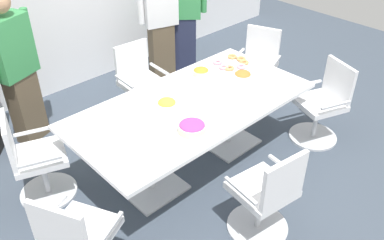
{
  "coord_description": "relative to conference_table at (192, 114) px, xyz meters",
  "views": [
    {
      "loc": [
        -2.33,
        -2.48,
        2.87
      ],
      "look_at": [
        0.0,
        0.0,
        0.55
      ],
      "focal_mm": 38.86,
      "sensor_mm": 36.0,
      "label": 1
    }
  ],
  "objects": [
    {
      "name": "ground_plane",
      "position": [
        0.0,
        0.0,
        -0.63
      ],
      "size": [
        10.0,
        10.0,
        0.01
      ],
      "primitive_type": "cube",
      "color": "#3D4754"
    },
    {
      "name": "conference_table",
      "position": [
        0.0,
        0.0,
        0.0
      ],
      "size": [
        2.4,
        1.2,
        0.75
      ],
      "color": "white",
      "rests_on": "ground"
    },
    {
      "name": "office_chair_0",
      "position": [
        -1.38,
        0.64,
        -0.22
      ],
      "size": [
        0.69,
        0.69,
        0.91
      ],
      "rotation": [
        0.0,
        0.0,
        -1.91
      ],
      "color": "silver",
      "rests_on": "ground"
    },
    {
      "name": "office_chair_2",
      "position": [
        -0.19,
        -1.1,
        -0.22
      ],
      "size": [
        0.61,
        0.61,
        0.91
      ],
      "rotation": [
        0.0,
        0.0,
        -0.14
      ],
      "color": "silver",
      "rests_on": "ground"
    },
    {
      "name": "office_chair_3",
      "position": [
        1.38,
        -0.64,
        -0.22
      ],
      "size": [
        0.69,
        0.69,
        0.91
      ],
      "rotation": [
        0.0,
        0.0,
        1.22
      ],
      "color": "silver",
      "rests_on": "ground"
    },
    {
      "name": "office_chair_4",
      "position": [
        1.56,
        0.44,
        -0.22
      ],
      "size": [
        0.7,
        0.7,
        0.91
      ],
      "rotation": [
        0.0,
        0.0,
        -4.35
      ],
      "color": "silver",
      "rests_on": "ground"
    },
    {
      "name": "office_chair_5",
      "position": [
        0.19,
        1.1,
        -0.22
      ],
      "size": [
        0.57,
        0.57,
        0.91
      ],
      "rotation": [
        0.0,
        0.0,
        -3.2
      ],
      "color": "silver",
      "rests_on": "ground"
    },
    {
      "name": "person_standing_1",
      "position": [
        -1.02,
        1.59,
        0.25
      ],
      "size": [
        0.6,
        0.36,
        1.69
      ],
      "rotation": [
        0.0,
        0.0,
        -2.78
      ],
      "color": "brown",
      "rests_on": "ground"
    },
    {
      "name": "person_standing_2",
      "position": [
        1.0,
        1.68,
        0.25
      ],
      "size": [
        0.61,
        0.34,
        1.68
      ],
      "rotation": [
        0.0,
        0.0,
        -3.43
      ],
      "color": "brown",
      "rests_on": "ground"
    },
    {
      "name": "person_standing_3",
      "position": [
        1.32,
        1.56,
        0.31
      ],
      "size": [
        0.51,
        0.47,
        1.79
      ],
      "rotation": [
        0.0,
        0.0,
        -3.87
      ],
      "color": "#232842",
      "rests_on": "ground"
    },
    {
      "name": "snack_bowl_chips_orange",
      "position": [
        0.46,
        0.35,
        0.16
      ],
      "size": [
        0.18,
        0.18,
        0.08
      ],
      "color": "beige",
      "rests_on": "conference_table"
    },
    {
      "name": "snack_bowl_chips_yellow",
      "position": [
        -0.26,
        0.07,
        0.18
      ],
      "size": [
        0.19,
        0.19,
        0.12
      ],
      "color": "white",
      "rests_on": "conference_table"
    },
    {
      "name": "snack_bowl_pretzels",
      "position": [
        0.68,
        -0.04,
        0.18
      ],
      "size": [
        0.19,
        0.19,
        0.12
      ],
      "color": "white",
      "rests_on": "conference_table"
    },
    {
      "name": "snack_bowl_candy_mix",
      "position": [
        -0.32,
        -0.34,
        0.17
      ],
      "size": [
        0.26,
        0.26,
        0.09
      ],
      "color": "beige",
      "rests_on": "conference_table"
    },
    {
      "name": "donut_platter",
      "position": [
        0.88,
        0.3,
        0.14
      ],
      "size": [
        0.4,
        0.4,
        0.04
      ],
      "color": "white",
      "rests_on": "conference_table"
    },
    {
      "name": "plate_stack",
      "position": [
        0.93,
        -0.33,
        0.15
      ],
      "size": [
        0.22,
        0.22,
        0.04
      ],
      "color": "white",
      "rests_on": "conference_table"
    },
    {
      "name": "napkin_pile",
      "position": [
        0.36,
        -0.27,
        0.17
      ],
      "size": [
        0.19,
        0.19,
        0.09
      ],
      "primitive_type": "cube",
      "color": "white",
      "rests_on": "conference_table"
    }
  ]
}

